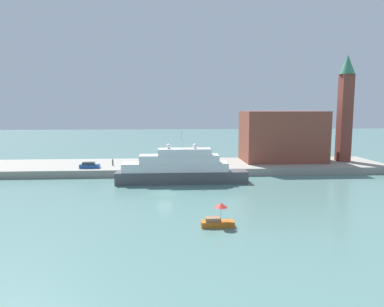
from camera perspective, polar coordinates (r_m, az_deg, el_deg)
ground at (r=65.89m, az=-4.37°, el=-6.45°), size 400.00×400.00×0.00m
quay_dock at (r=90.63m, az=-4.23°, el=-2.12°), size 110.00×18.81×1.70m
large_yacht at (r=74.77m, az=-1.95°, el=-2.53°), size 27.44×4.47×11.05m
small_motorboat at (r=48.09m, az=4.11°, el=-10.39°), size 4.37×1.74×3.23m
harbor_building at (r=97.20m, az=14.23°, el=2.71°), size 20.78×12.84×13.10m
bell_tower at (r=101.51m, az=23.31°, el=7.28°), size 3.89×3.89×27.43m
parked_car at (r=86.49m, az=-16.06°, el=-1.86°), size 4.54×1.83×1.41m
person_figure at (r=89.01m, az=-12.55°, el=-1.37°), size 0.36×0.36×1.72m
mooring_bollard at (r=82.49m, az=0.05°, el=-2.19°), size 0.36×0.36×0.68m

